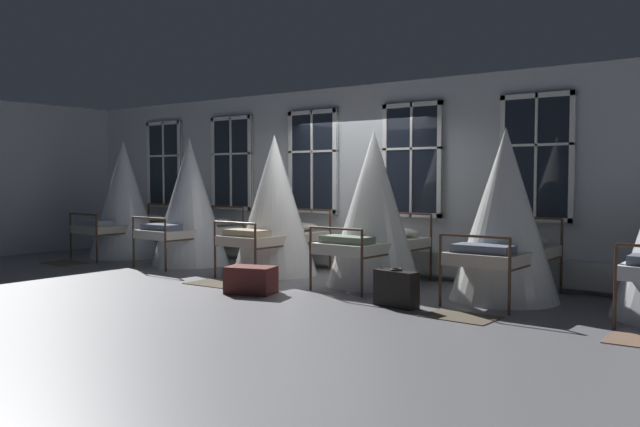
{
  "coord_description": "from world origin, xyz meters",
  "views": [
    {
      "loc": [
        6.21,
        -8.21,
        1.56
      ],
      "look_at": [
        -0.03,
        0.0,
        1.01
      ],
      "focal_mm": 37.89,
      "sensor_mm": 36.0,
      "label": 1
    }
  ],
  "objects_px": {
    "cot_first": "(124,201)",
    "cot_fourth": "(374,210)",
    "cot_third": "(275,207)",
    "cot_fifth": "(505,217)",
    "cot_second": "(190,203)",
    "travel_trunk": "(251,280)",
    "suitcase_dark": "(396,289)"
  },
  "relations": [
    {
      "from": "cot_first",
      "to": "cot_third",
      "type": "bearing_deg",
      "value": -88.45
    },
    {
      "from": "cot_third",
      "to": "cot_fourth",
      "type": "distance_m",
      "value": 1.9
    },
    {
      "from": "travel_trunk",
      "to": "cot_fourth",
      "type": "bearing_deg",
      "value": 59.4
    },
    {
      "from": "cot_first",
      "to": "cot_second",
      "type": "height_order",
      "value": "cot_first"
    },
    {
      "from": "cot_fifth",
      "to": "travel_trunk",
      "type": "distance_m",
      "value": 3.44
    },
    {
      "from": "cot_fourth",
      "to": "cot_second",
      "type": "bearing_deg",
      "value": 91.58
    },
    {
      "from": "cot_first",
      "to": "cot_fourth",
      "type": "xyz_separation_m",
      "value": [
        5.81,
        0.0,
        -0.02
      ]
    },
    {
      "from": "cot_first",
      "to": "suitcase_dark",
      "type": "relative_size",
      "value": 3.94
    },
    {
      "from": "cot_first",
      "to": "cot_second",
      "type": "xyz_separation_m",
      "value": [
        1.91,
        -0.0,
        -0.0
      ]
    },
    {
      "from": "cot_fourth",
      "to": "cot_third",
      "type": "bearing_deg",
      "value": 91.22
    },
    {
      "from": "cot_fourth",
      "to": "cot_fifth",
      "type": "relative_size",
      "value": 1.02
    },
    {
      "from": "cot_fifth",
      "to": "cot_first",
      "type": "bearing_deg",
      "value": 90.33
    },
    {
      "from": "cot_fifth",
      "to": "suitcase_dark",
      "type": "height_order",
      "value": "cot_fifth"
    },
    {
      "from": "cot_third",
      "to": "cot_fifth",
      "type": "height_order",
      "value": "cot_third"
    },
    {
      "from": "cot_second",
      "to": "cot_fifth",
      "type": "xyz_separation_m",
      "value": [
        5.87,
        0.02,
        -0.04
      ]
    },
    {
      "from": "cot_second",
      "to": "travel_trunk",
      "type": "xyz_separation_m",
      "value": [
        2.96,
        -1.58,
        -0.92
      ]
    },
    {
      "from": "cot_first",
      "to": "cot_second",
      "type": "distance_m",
      "value": 1.91
    },
    {
      "from": "cot_fourth",
      "to": "suitcase_dark",
      "type": "height_order",
      "value": "cot_fourth"
    },
    {
      "from": "cot_first",
      "to": "cot_third",
      "type": "relative_size",
      "value": 1.02
    },
    {
      "from": "cot_fifth",
      "to": "cot_second",
      "type": "bearing_deg",
      "value": 90.41
    },
    {
      "from": "cot_second",
      "to": "cot_third",
      "type": "xyz_separation_m",
      "value": [
        2.0,
        0.02,
        -0.01
      ]
    },
    {
      "from": "cot_first",
      "to": "cot_third",
      "type": "height_order",
      "value": "cot_first"
    },
    {
      "from": "cot_fifth",
      "to": "travel_trunk",
      "type": "height_order",
      "value": "cot_fifth"
    },
    {
      "from": "cot_third",
      "to": "suitcase_dark",
      "type": "bearing_deg",
      "value": -111.11
    },
    {
      "from": "cot_third",
      "to": "suitcase_dark",
      "type": "xyz_separation_m",
      "value": [
        3.02,
        -1.24,
        -0.87
      ]
    },
    {
      "from": "suitcase_dark",
      "to": "cot_third",
      "type": "bearing_deg",
      "value": 165.13
    },
    {
      "from": "cot_fourth",
      "to": "cot_fifth",
      "type": "height_order",
      "value": "cot_fourth"
    },
    {
      "from": "suitcase_dark",
      "to": "travel_trunk",
      "type": "relative_size",
      "value": 0.91
    },
    {
      "from": "cot_fourth",
      "to": "cot_first",
      "type": "bearing_deg",
      "value": 91.52
    },
    {
      "from": "cot_second",
      "to": "cot_fifth",
      "type": "distance_m",
      "value": 5.87
    },
    {
      "from": "cot_third",
      "to": "cot_fifth",
      "type": "xyz_separation_m",
      "value": [
        3.87,
        0.01,
        -0.02
      ]
    },
    {
      "from": "cot_second",
      "to": "cot_third",
      "type": "relative_size",
      "value": 1.01
    }
  ]
}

